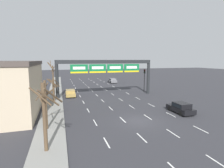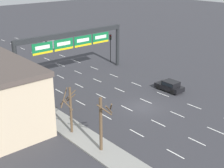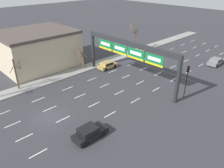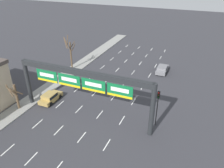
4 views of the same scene
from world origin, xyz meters
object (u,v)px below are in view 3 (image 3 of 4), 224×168
(traffic_light_near_gantry, at_px, (187,76))
(car_gold, at_px, (107,65))
(car_black, at_px, (89,132))
(tree_bare_closest, at_px, (83,57))
(car_grey, at_px, (216,61))
(tree_bare_second, at_px, (16,73))
(tree_bare_furthest, at_px, (134,36))
(sign_gantry, at_px, (129,51))

(traffic_light_near_gantry, bearing_deg, car_gold, -177.90)
(car_black, height_order, tree_bare_closest, tree_bare_closest)
(car_grey, relative_size, traffic_light_near_gantry, 0.85)
(car_gold, height_order, tree_bare_closest, tree_bare_closest)
(traffic_light_near_gantry, bearing_deg, car_black, -99.40)
(car_gold, relative_size, car_black, 0.99)
(car_grey, bearing_deg, tree_bare_second, -117.17)
(tree_bare_second, bearing_deg, traffic_light_near_gantry, 40.42)
(car_gold, bearing_deg, tree_bare_furthest, 106.65)
(tree_bare_closest, bearing_deg, sign_gantry, 12.28)
(car_gold, relative_size, tree_bare_second, 0.80)
(traffic_light_near_gantry, bearing_deg, tree_bare_furthest, 150.58)
(car_grey, height_order, tree_bare_furthest, tree_bare_furthest)
(tree_bare_second, height_order, tree_bare_furthest, tree_bare_furthest)
(tree_bare_closest, height_order, tree_bare_furthest, tree_bare_furthest)
(sign_gantry, height_order, tree_bare_second, sign_gantry)
(sign_gantry, distance_m, car_grey, 20.26)
(sign_gantry, bearing_deg, traffic_light_near_gantry, 12.85)
(traffic_light_near_gantry, bearing_deg, car_grey, 98.41)
(tree_bare_closest, bearing_deg, car_grey, 51.41)
(tree_bare_second, relative_size, tree_bare_furthest, 0.73)
(tree_bare_furthest, bearing_deg, traffic_light_near_gantry, -29.42)
(sign_gantry, distance_m, traffic_light_near_gantry, 9.66)
(traffic_light_near_gantry, relative_size, tree_bare_furthest, 0.74)
(car_black, height_order, traffic_light_near_gantry, traffic_light_near_gantry)
(tree_bare_furthest, bearing_deg, tree_bare_closest, -87.76)
(car_grey, height_order, tree_bare_closest, tree_bare_closest)
(traffic_light_near_gantry, distance_m, tree_bare_second, 25.30)
(car_black, bearing_deg, car_gold, 131.88)
(car_black, relative_size, car_grey, 0.93)
(sign_gantry, distance_m, car_black, 15.71)
(traffic_light_near_gantry, xyz_separation_m, tree_bare_second, (-19.25, -16.40, -0.68))
(car_grey, xyz_separation_m, traffic_light_near_gantry, (2.42, -16.39, 2.79))
(car_gold, bearing_deg, tree_bare_second, -101.66)
(car_black, bearing_deg, tree_bare_closest, 145.11)
(car_grey, relative_size, tree_bare_closest, 1.09)
(car_gold, xyz_separation_m, tree_bare_closest, (-2.86, -3.61, 1.65))
(car_gold, bearing_deg, car_black, -48.12)
(tree_bare_closest, xyz_separation_m, tree_bare_furthest, (-0.59, 15.17, 1.18))
(traffic_light_near_gantry, bearing_deg, tree_bare_closest, -167.44)
(car_black, xyz_separation_m, tree_bare_furthest, (-16.87, 26.52, 2.80))
(car_grey, distance_m, tree_bare_closest, 26.39)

